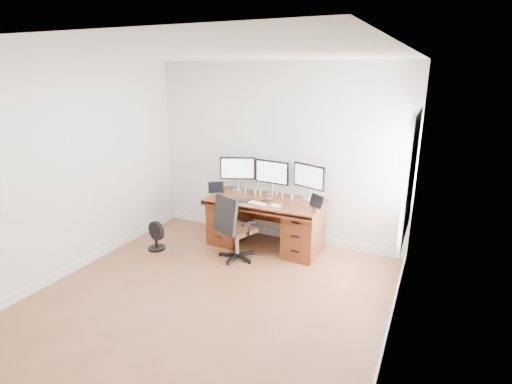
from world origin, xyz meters
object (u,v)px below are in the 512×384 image
at_px(keyboard, 257,203).
at_px(floor_fan, 156,236).
at_px(desk, 265,221).
at_px(monitor_center, 272,173).
at_px(office_chair, 235,238).

bearing_deg(keyboard, floor_fan, -145.62).
xyz_separation_m(desk, floor_fan, (-1.42, -0.80, -0.19)).
bearing_deg(monitor_center, floor_fan, -138.41).
height_order(monitor_center, keyboard, monitor_center).
bearing_deg(keyboard, monitor_center, 101.60).
bearing_deg(floor_fan, office_chair, 24.32).
xyz_separation_m(floor_fan, keyboard, (1.41, 0.54, 0.55)).
relative_size(floor_fan, keyboard, 1.65).
bearing_deg(desk, floor_fan, -150.55).
xyz_separation_m(office_chair, floor_fan, (-1.21, -0.21, -0.10)).
relative_size(desk, floor_fan, 3.89).
bearing_deg(office_chair, floor_fan, -148.51).
height_order(desk, monitor_center, monitor_center).
distance_m(floor_fan, monitor_center, 1.97).
bearing_deg(keyboard, office_chair, -107.53).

